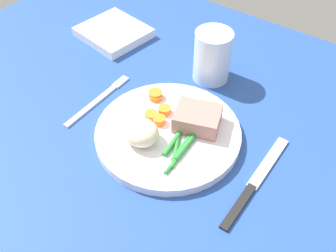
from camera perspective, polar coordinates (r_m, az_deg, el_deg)
The scene contains 10 objects.
dining_table at distance 65.89cm, azimuth 1.02°, elevation -3.72°, with size 120.00×90.00×2.00cm.
dinner_plate at distance 66.17cm, azimuth 0.00°, elevation -1.08°, with size 24.46×24.46×1.60cm, color white.
meat_portion at distance 65.51cm, azimuth 4.31°, elevation 1.12°, with size 7.42×6.05×3.14cm, color #B2756B.
mashed_potatoes at distance 62.73cm, azimuth -3.97°, elevation -0.92°, with size 6.12×5.40×3.89cm, color beige.
carrot_slices at distance 68.93cm, azimuth -1.60°, elevation 2.89°, with size 6.78×7.21×1.26cm.
green_beans at distance 62.58cm, azimuth 1.68°, elevation -3.10°, with size 3.98×10.01×0.87cm.
fork at distance 74.10cm, azimuth -10.16°, elevation 3.68°, with size 1.44×16.60×0.40cm.
knife at distance 61.90cm, azimuth 12.45°, elevation -8.03°, with size 1.70×20.50×0.64cm.
water_glass at distance 76.40cm, azimuth 6.40°, elevation 9.61°, with size 7.10×7.10×10.04cm.
napkin at distance 90.50cm, azimuth -7.89°, elevation 13.30°, with size 13.66×12.53×1.95cm, color white.
Camera 1 is at (23.66, -35.43, 51.26)cm, focal length 42.03 mm.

